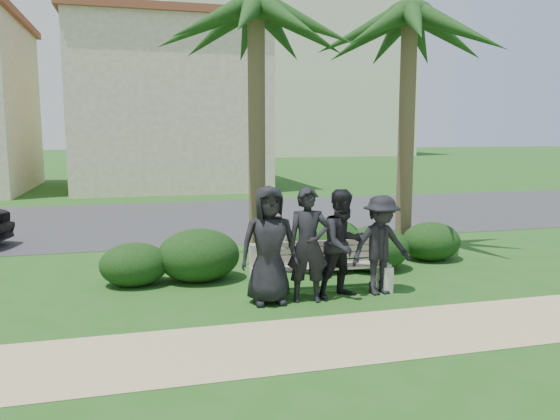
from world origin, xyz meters
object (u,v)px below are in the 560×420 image
Objects in this scene: man_b at (308,245)px; man_c at (343,244)px; palm_left at (256,10)px; man_d at (381,245)px; park_bench at (321,271)px; man_a at (269,245)px; palm_right at (410,18)px.

man_c is at bearing 17.16° from man_b.
palm_left reaches higher than man_c.
man_d is at bearing 14.48° from man_b.
man_a is (-0.90, -0.32, 0.51)m from park_bench.
man_c is (0.24, -0.31, 0.47)m from park_bench.
park_bench is at bearing -138.75° from palm_right.
palm_right is (3.04, -0.09, 0.01)m from palm_left.
man_b reaches higher than man_c.
park_bench is 0.62m from man_c.
man_b is 1.03× the size of man_c.
man_d reaches higher than park_bench.
man_c is at bearing -49.99° from park_bench.
palm_right reaches higher than man_a.
man_d is 4.89m from palm_left.
park_bench is 4.93m from palm_left.
park_bench is 5.50m from palm_right.
man_c is (0.57, 0.06, -0.02)m from man_b.
man_d is at bearing -123.78° from palm_right.
man_d is at bearing -15.52° from man_c.
palm_left is at bearing 104.63° from man_b.
palm_right is (2.55, 2.24, 4.32)m from park_bench.
park_bench is 0.70m from man_b.
palm_left reaches higher than man_a.
palm_left is at bearing 178.27° from palm_right.
palm_left reaches higher than man_b.
palm_right is (2.88, 2.61, 3.83)m from man_b.
man_a is 1.14m from man_c.
man_b is 1.10× the size of man_d.
palm_right is at bearing 49.63° from man_d.
palm_right reaches higher than man_d.
palm_left is at bearing 104.25° from park_bench.
man_b is 1.18m from man_d.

